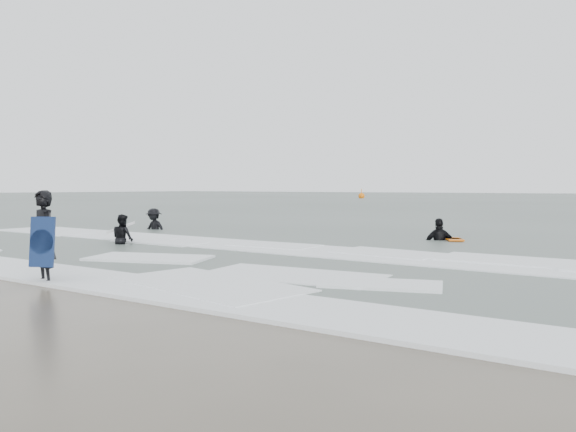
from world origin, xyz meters
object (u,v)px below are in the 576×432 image
Objects in this scene: surfer_right_near at (439,242)px; surfer_breaker at (154,231)px; surfer_wading at (123,246)px; buoy at (362,196)px; surfer_centre at (44,283)px.

surfer_breaker is at bearing -24.15° from surfer_right_near.
surfer_wading is at bearing -55.16° from surfer_breaker.
surfer_right_near is at bearing 7.17° from surfer_breaker.
surfer_breaker is at bearing -70.36° from buoy.
surfer_right_near is at bearing -60.72° from buoy.
surfer_centre is at bearing -67.28° from buoy.
buoy is at bearing 105.70° from surfer_breaker.
surfer_breaker is 1.10× the size of buoy.
surfer_centre is 7.12m from surfer_wading.
surfer_right_near is 1.19× the size of buoy.
surfer_breaker is 68.20m from buoy.
surfer_wading is at bearing 138.60° from surfer_centre.
surfer_right_near reaches higher than surfer_wading.
buoy is (-26.73, 68.97, 0.42)m from surfer_wading.
surfer_breaker is (-3.81, 4.74, 0.00)m from surfer_wading.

